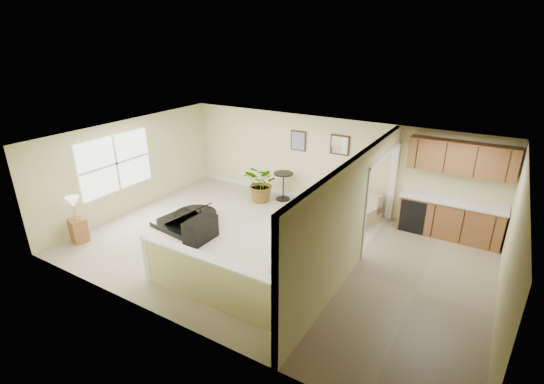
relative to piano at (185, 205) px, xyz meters
The scene contains 20 objects.
floor 2.65m from the piano, ahead, with size 9.00×9.00×0.00m, color tan.
back_wall 4.08m from the piano, 49.65° to the left, with size 9.00×0.04×2.50m, color #CBC58A.
front_wall 3.99m from the piano, 48.56° to the right, with size 9.00×0.04×2.50m, color #CBC58A.
left_wall 2.04m from the piano, behind, with size 0.04×6.00×2.50m, color #CBC58A.
right_wall 7.13m from the piano, ahead, with size 0.04×6.00×2.50m, color #CBC58A.
ceiling 3.26m from the piano, ahead, with size 9.00×6.00×0.04m, color silver.
kitchen_vinyl 5.77m from the piano, ahead, with size 2.70×6.00×0.01m, color gray.
interior_partition 4.46m from the piano, ahead, with size 0.18×5.99×2.50m.
pony_half_wall 3.49m from the piano, 39.99° to the right, with size 3.42×0.22×1.00m.
left_window 2.15m from the piano, 166.80° to the right, with size 0.05×2.15×1.45m, color white.
wall_art_left 3.66m from the piano, 61.45° to the left, with size 0.48×0.04×0.58m.
wall_mirror 4.38m from the piano, 46.27° to the left, with size 0.55×0.04×0.55m.
kitchen_cabinets 6.43m from the piano, 25.73° to the left, with size 2.36×0.65×2.33m.
piano is the anchor object (origin of this frame).
piano_bench 1.07m from the piano, 28.06° to the right, with size 0.42×0.84×0.56m, color black.
loveseat 4.21m from the piano, 37.74° to the left, with size 1.99×1.46×0.98m.
accent_table 3.01m from the piano, 63.06° to the left, with size 0.57×0.57×0.83m.
palm_plant 2.42m from the piano, 67.66° to the left, with size 1.19×1.09×1.12m.
small_plant 4.33m from the piano, 28.57° to the left, with size 0.29×0.29×0.48m.
lamp_stand 2.51m from the piano, 127.41° to the right, with size 0.40×0.40×1.14m.
Camera 1 is at (4.02, -6.77, 4.59)m, focal length 26.00 mm.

